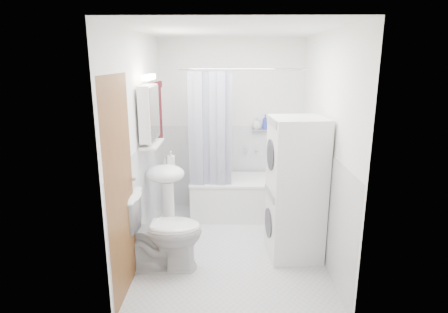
{
  "coord_description": "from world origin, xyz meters",
  "views": [
    {
      "loc": [
        -0.03,
        -3.95,
        2.11
      ],
      "look_at": [
        -0.09,
        0.15,
        1.05
      ],
      "focal_mm": 30.0,
      "sensor_mm": 36.0,
      "label": 1
    }
  ],
  "objects_px": {
    "bathtub": "(242,195)",
    "toilet": "(162,231)",
    "sink": "(166,186)",
    "washer_dryer": "(295,189)"
  },
  "relations": [
    {
      "from": "washer_dryer",
      "to": "toilet",
      "type": "bearing_deg",
      "value": -173.97
    },
    {
      "from": "bathtub",
      "to": "toilet",
      "type": "bearing_deg",
      "value": -122.32
    },
    {
      "from": "toilet",
      "to": "washer_dryer",
      "type": "bearing_deg",
      "value": -80.25
    },
    {
      "from": "toilet",
      "to": "sink",
      "type": "bearing_deg",
      "value": 1.55
    },
    {
      "from": "sink",
      "to": "toilet",
      "type": "relative_size",
      "value": 1.25
    },
    {
      "from": "sink",
      "to": "toilet",
      "type": "height_order",
      "value": "sink"
    },
    {
      "from": "bathtub",
      "to": "washer_dryer",
      "type": "relative_size",
      "value": 0.91
    },
    {
      "from": "washer_dryer",
      "to": "bathtub",
      "type": "bearing_deg",
      "value": 110.47
    },
    {
      "from": "bathtub",
      "to": "toilet",
      "type": "xyz_separation_m",
      "value": [
        -0.87,
        -1.37,
        0.12
      ]
    },
    {
      "from": "washer_dryer",
      "to": "toilet",
      "type": "distance_m",
      "value": 1.47
    }
  ]
}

